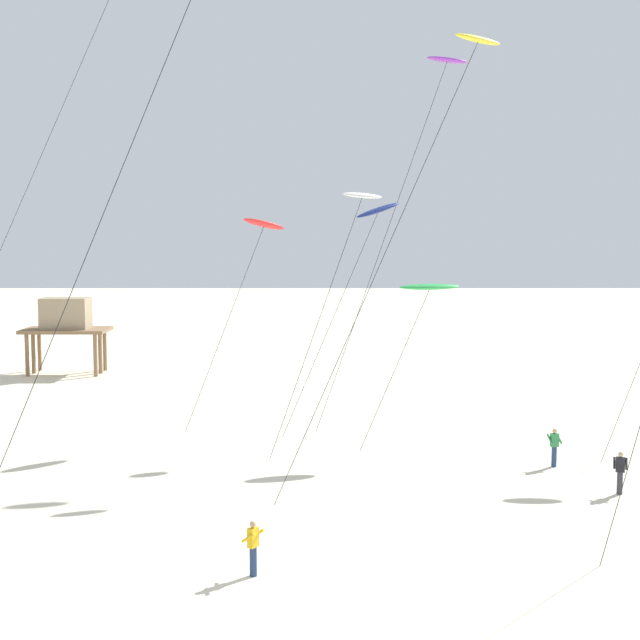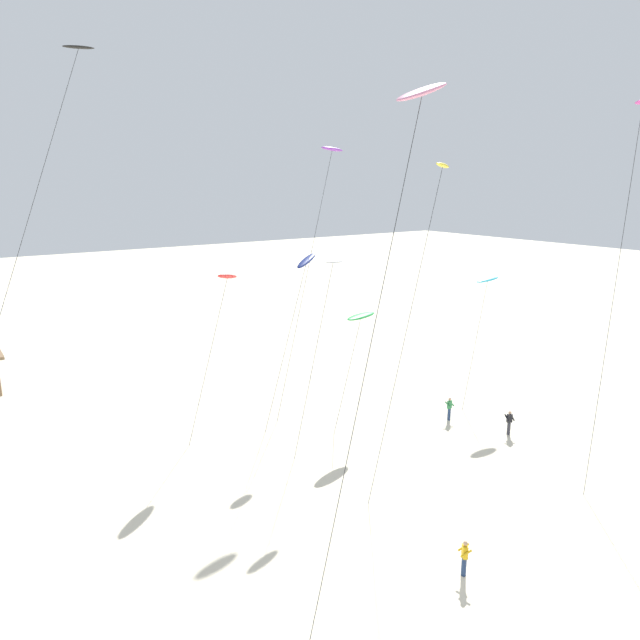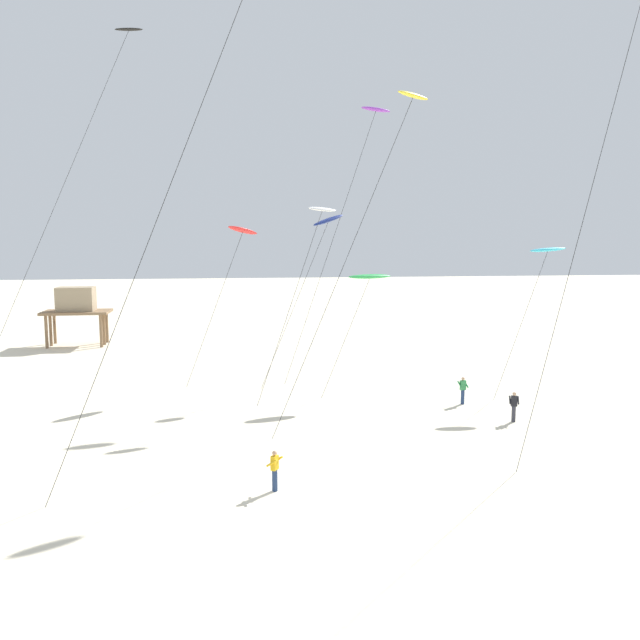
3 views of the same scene
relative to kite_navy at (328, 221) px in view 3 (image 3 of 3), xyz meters
The scene contains 13 objects.
ground_plane 21.08m from the kite_navy, 107.25° to the right, with size 260.00×260.00×0.00m, color beige.
kite_navy is the anchor object (origin of this frame).
kite_green 5.49m from the kite_navy, 57.36° to the right, with size 4.91×2.26×7.68m.
kite_white 4.78m from the kite_navy, 102.77° to the right, with size 5.17×2.35×11.97m.
kite_yellow 11.82m from the kite_navy, 71.96° to the right, with size 8.99×4.16×17.81m.
kite_black 18.40m from the kite_navy, 166.91° to the left, with size 10.86×4.51×24.33m.
kite_cyan 14.49m from the kite_navy, 20.93° to the right, with size 5.19×2.06×9.47m.
kite_red 5.90m from the kite_navy, behind, with size 5.18×2.77×10.94m.
kite_purple 8.64m from the kite_navy, 29.08° to the left, with size 7.97×3.43×19.19m.
kite_flyer_nearest 14.59m from the kite_navy, 46.33° to the right, with size 0.62×0.60×1.67m.
kite_flyer_middle 17.69m from the kite_navy, 53.08° to the right, with size 0.66×0.64×1.67m.
kite_flyer_furthest 22.66m from the kite_navy, 103.90° to the right, with size 0.71×0.72×1.67m.
stilt_house 28.31m from the kite_navy, 140.12° to the left, with size 5.97×3.41×5.43m.
Camera 3 is at (-0.91, -27.49, 10.12)m, focal length 36.59 mm.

